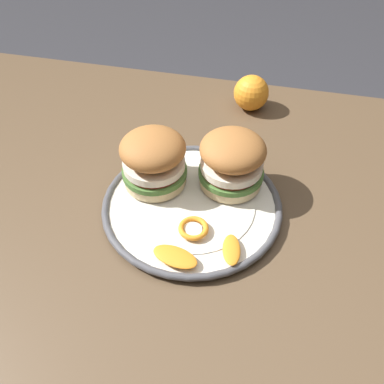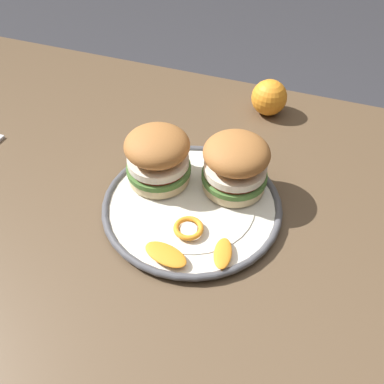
{
  "view_description": "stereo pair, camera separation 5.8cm",
  "coord_description": "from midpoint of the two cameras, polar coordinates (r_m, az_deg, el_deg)",
  "views": [
    {
      "loc": [
        -0.17,
        0.43,
        1.27
      ],
      "look_at": [
        -0.06,
        -0.03,
        0.79
      ],
      "focal_mm": 37.99,
      "sensor_mm": 36.0,
      "label": 1
    },
    {
      "loc": [
        -0.23,
        0.41,
        1.27
      ],
      "look_at": [
        -0.06,
        -0.03,
        0.79
      ],
      "focal_mm": 37.99,
      "sensor_mm": 36.0,
      "label": 2
    }
  ],
  "objects": [
    {
      "name": "dining_table",
      "position": [
        0.77,
        -7.42,
        -7.93
      ],
      "size": [
        1.45,
        0.93,
        0.75
      ],
      "color": "brown",
      "rests_on": "ground"
    },
    {
      "name": "sandwich_half_right",
      "position": [
        0.69,
        3.23,
        4.36
      ],
      "size": [
        0.14,
        0.14,
        0.1
      ],
      "color": "beige",
      "rests_on": "dinner_plate"
    },
    {
      "name": "orange_peel_curled",
      "position": [
        0.64,
        -2.4,
        -5.25
      ],
      "size": [
        0.05,
        0.05,
        0.01
      ],
      "color": "orange",
      "rests_on": "dinner_plate"
    },
    {
      "name": "dinner_plate",
      "position": [
        0.69,
        -2.41,
        -1.88
      ],
      "size": [
        0.31,
        0.31,
        0.02
      ],
      "color": "silver",
      "rests_on": "dining_table"
    },
    {
      "name": "whole_orange",
      "position": [
        0.92,
        6.47,
        13.6
      ],
      "size": [
        0.08,
        0.08,
        0.08
      ],
      "primitive_type": "sphere",
      "color": "orange",
      "rests_on": "dining_table"
    },
    {
      "name": "sandwich_half_left",
      "position": [
        0.69,
        -7.83,
        4.51
      ],
      "size": [
        0.13,
        0.13,
        0.1
      ],
      "color": "beige",
      "rests_on": "dinner_plate"
    },
    {
      "name": "ground_plane",
      "position": [
        1.35,
        -4.57,
        -24.89
      ],
      "size": [
        8.0,
        8.0,
        0.0
      ],
      "primitive_type": "plane",
      "color": "#333338"
    },
    {
      "name": "orange_peel_strip_short",
      "position": [
        0.62,
        2.86,
        -8.21
      ],
      "size": [
        0.04,
        0.06,
        0.01
      ],
      "color": "orange",
      "rests_on": "dinner_plate"
    },
    {
      "name": "orange_peel_strip_long",
      "position": [
        0.61,
        -5.16,
        -9.15
      ],
      "size": [
        0.08,
        0.05,
        0.01
      ],
      "color": "orange",
      "rests_on": "dinner_plate"
    }
  ]
}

